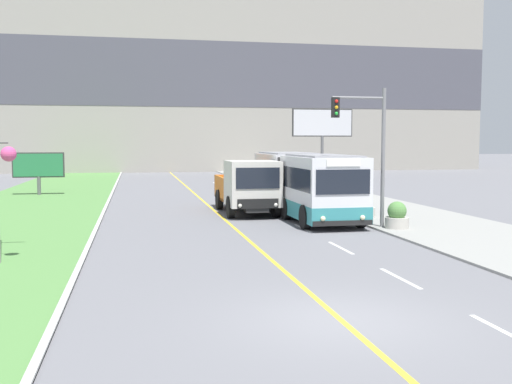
{
  "coord_description": "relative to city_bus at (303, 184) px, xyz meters",
  "views": [
    {
      "loc": [
        -3.97,
        -11.11,
        3.54
      ],
      "look_at": [
        1.1,
        14.02,
        1.4
      ],
      "focal_mm": 42.0,
      "sensor_mm": 36.0,
      "label": 1
    }
  ],
  "objects": [
    {
      "name": "lane_marking_centre",
      "position": [
        -3.58,
        -14.32,
        -1.52
      ],
      "size": [
        2.88,
        140.0,
        0.01
      ],
      "color": "gold",
      "rests_on": "ground_plane"
    },
    {
      "name": "dump_truck",
      "position": [
        -2.53,
        0.6,
        -0.18
      ],
      "size": [
        2.47,
        6.65,
        2.66
      ],
      "color": "black",
      "rests_on": "ground_plane"
    },
    {
      "name": "city_bus",
      "position": [
        0.0,
        0.0,
        0.0
      ],
      "size": [
        2.66,
        11.51,
        3.0
      ],
      "color": "silver",
      "rests_on": "ground_plane"
    },
    {
      "name": "planter_round_near",
      "position": [
        2.37,
        -5.46,
        -0.97
      ],
      "size": [
        0.96,
        0.96,
        1.08
      ],
      "color": "#B7B2A8",
      "rests_on": "sidewalk_right"
    },
    {
      "name": "ground_plane",
      "position": [
        -3.96,
        -16.68,
        -1.52
      ],
      "size": [
        300.0,
        300.0,
        0.0
      ],
      "primitive_type": "plane",
      "color": "slate"
    },
    {
      "name": "billboard_small",
      "position": [
        -14.28,
        14.16,
        0.42
      ],
      "size": [
        3.32,
        0.24,
        2.86
      ],
      "color": "#59595B",
      "rests_on": "ground_plane"
    },
    {
      "name": "apartment_block_background",
      "position": [
        -3.96,
        46.95,
        9.46
      ],
      "size": [
        80.0,
        8.04,
        21.97
      ],
      "color": "gray",
      "rests_on": "ground_plane"
    },
    {
      "name": "traffic_light_mast",
      "position": [
        1.31,
        -4.93,
        2.12
      ],
      "size": [
        2.28,
        0.32,
        5.71
      ],
      "color": "slate",
      "rests_on": "ground_plane"
    },
    {
      "name": "planter_round_second",
      "position": [
        2.43,
        -1.78,
        -0.95
      ],
      "size": [
        1.02,
        1.02,
        1.14
      ],
      "color": "#B7B2A8",
      "rests_on": "sidewalk_right"
    },
    {
      "name": "billboard_large",
      "position": [
        6.88,
        18.57,
        3.3
      ],
      "size": [
        5.0,
        0.24,
        6.2
      ],
      "color": "#59595B",
      "rests_on": "ground_plane"
    }
  ]
}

